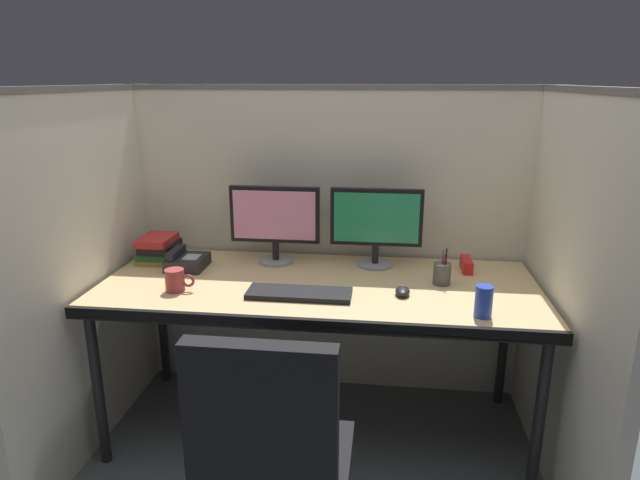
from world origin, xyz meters
name	(u,v)px	position (x,y,z in m)	size (l,w,h in m)	color
ground_plane	(310,471)	(0.00, 0.00, 0.00)	(8.00, 8.00, 0.00)	#4C5156
cubicle_partition_rear	(329,243)	(0.00, 0.74, 0.79)	(2.21, 0.06, 1.57)	beige
cubicle_partition_left	(92,270)	(-0.99, 0.20, 0.79)	(0.06, 1.41, 1.57)	beige
cubicle_partition_right	(563,290)	(0.99, 0.20, 0.79)	(0.06, 1.41, 1.57)	beige
desk	(318,294)	(0.00, 0.29, 0.69)	(1.90, 0.80, 0.74)	tan
monitor_left	(275,219)	(-0.24, 0.55, 0.96)	(0.43, 0.17, 0.37)	gray
monitor_right	(376,222)	(0.24, 0.56, 0.96)	(0.43, 0.17, 0.37)	gray
keyboard_main	(299,293)	(-0.06, 0.14, 0.75)	(0.43, 0.15, 0.02)	black
computer_mouse	(403,291)	(0.36, 0.20, 0.76)	(0.06, 0.10, 0.04)	black
pen_cup	(442,274)	(0.53, 0.35, 0.79)	(0.08, 0.08, 0.17)	#4C4742
red_stapler	(466,265)	(0.66, 0.54, 0.77)	(0.04, 0.15, 0.06)	red
soda_can	(484,301)	(0.66, 0.02, 0.80)	(0.07, 0.07, 0.12)	#263FB2
coffee_mug	(176,280)	(-0.58, 0.13, 0.79)	(0.13, 0.08, 0.09)	#993333
desk_phone	(186,261)	(-0.64, 0.42, 0.77)	(0.17, 0.19, 0.09)	black
book_stack	(158,248)	(-0.82, 0.52, 0.80)	(0.17, 0.23, 0.12)	olive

